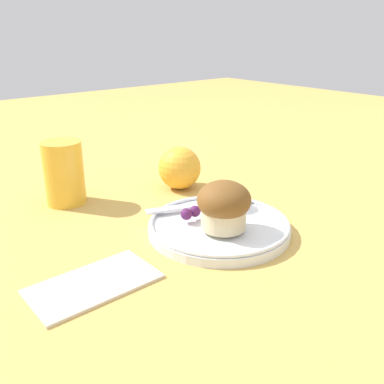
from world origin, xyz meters
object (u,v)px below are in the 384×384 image
muffin (224,205)px  orange_fruit (180,168)px  butter_knife (197,206)px  juice_glass (64,173)px

muffin → orange_fruit: muffin is taller
butter_knife → muffin: bearing=-82.7°
orange_fruit → juice_glass: (-0.20, 0.07, 0.02)m
muffin → juice_glass: juice_glass is taller
butter_knife → juice_glass: juice_glass is taller
juice_glass → butter_knife: bearing=-56.1°
butter_knife → orange_fruit: orange_fruit is taller
muffin → juice_glass: bearing=111.9°
butter_knife → orange_fruit: bearing=83.7°
orange_fruit → butter_knife: bearing=-117.5°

